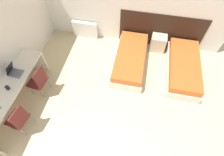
{
  "coord_description": "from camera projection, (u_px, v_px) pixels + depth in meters",
  "views": [
    {
      "loc": [
        0.49,
        0.04,
        4.08
      ],
      "look_at": [
        0.0,
        2.42,
        0.55
      ],
      "focal_mm": 28.0,
      "sensor_mm": 36.0,
      "label": 1
    }
  ],
  "objects": [
    {
      "name": "wall_back",
      "position": [
        127.0,
        2.0,
        4.73
      ],
      "size": [
        5.91,
        0.05,
        2.7
      ],
      "color": "silver",
      "rests_on": "ground_plane"
    },
    {
      "name": "bed_near_door",
      "position": [
        183.0,
        68.0,
        4.89
      ],
      "size": [
        0.88,
        1.91,
        0.44
      ],
      "color": "beige",
      "rests_on": "ground_plane"
    },
    {
      "name": "bed_near_window",
      "position": [
        130.0,
        59.0,
        5.06
      ],
      "size": [
        0.88,
        1.91,
        0.44
      ],
      "color": "beige",
      "rests_on": "ground_plane"
    },
    {
      "name": "laptop",
      "position": [
        14.0,
        72.0,
        4.03
      ],
      "size": [
        0.32,
        0.25,
        0.3
      ],
      "rotation": [
        0.0,
        0.0,
        -0.05
      ],
      "color": "slate",
      "rests_on": "desk"
    },
    {
      "name": "chair_near_notebook",
      "position": [
        18.0,
        119.0,
        3.74
      ],
      "size": [
        0.46,
        0.46,
        0.93
      ],
      "rotation": [
        0.0,
        0.0,
        -0.15
      ],
      "color": "#511919",
      "rests_on": "ground_plane"
    },
    {
      "name": "headboard_panel",
      "position": [
        161.0,
        31.0,
        5.24
      ],
      "size": [
        2.48,
        0.03,
        1.12
      ],
      "color": "black",
      "rests_on": "ground_plane"
    },
    {
      "name": "nightstand",
      "position": [
        158.0,
        43.0,
        5.37
      ],
      "size": [
        0.44,
        0.35,
        0.53
      ],
      "color": "beige",
      "rests_on": "ground_plane"
    },
    {
      "name": "radiator",
      "position": [
        85.0,
        30.0,
        5.69
      ],
      "size": [
        0.81,
        0.12,
        0.57
      ],
      "color": "silver",
      "rests_on": "ground_plane"
    },
    {
      "name": "chair_near_laptop",
      "position": [
        39.0,
        81.0,
        4.3
      ],
      "size": [
        0.44,
        0.44,
        0.93
      ],
      "rotation": [
        0.0,
        0.0,
        -0.1
      ],
      "color": "#511919",
      "rests_on": "ground_plane"
    },
    {
      "name": "desk",
      "position": [
        11.0,
        92.0,
        3.97
      ],
      "size": [
        0.56,
        2.4,
        0.78
      ],
      "color": "beige",
      "rests_on": "ground_plane"
    },
    {
      "name": "mug",
      "position": [
        7.0,
        88.0,
        3.8
      ],
      "size": [
        0.08,
        0.08,
        0.09
      ],
      "color": "black",
      "rests_on": "desk"
    }
  ]
}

